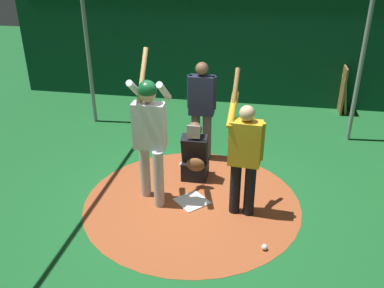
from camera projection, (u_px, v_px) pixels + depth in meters
ground_plane at (192, 202)px, 6.04m from camera, size 26.20×26.20×0.00m
dirt_circle at (192, 202)px, 6.03m from camera, size 3.17×3.17×0.01m
home_plate at (192, 201)px, 6.03m from camera, size 0.59×0.59×0.01m
batter at (149, 130)px, 5.61m from camera, size 0.68×0.49×2.17m
catcher at (195, 157)px, 6.48m from camera, size 0.58×0.40×0.99m
umpire at (202, 106)px, 6.87m from camera, size 0.22×0.49×1.73m
visitor at (244, 154)px, 5.40m from camera, size 0.56×0.50×1.99m
back_wall at (227, 34)px, 9.30m from camera, size 0.22×10.20×3.18m
cage_frame at (192, 50)px, 5.06m from camera, size 5.46×5.30×3.27m
bat_rack at (343, 91)px, 9.14m from camera, size 0.58×0.21×1.05m
baseball_0 at (264, 247)px, 5.06m from camera, size 0.07×0.07×0.07m
baseball_1 at (182, 164)px, 6.99m from camera, size 0.07×0.07×0.07m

